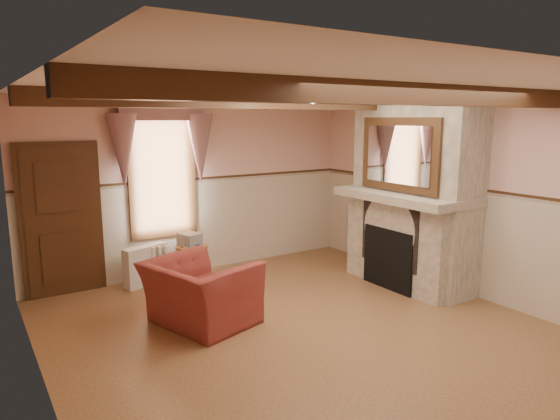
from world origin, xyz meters
TOP-DOWN VIEW (x-y plane):
  - floor at (0.00, 0.00)m, footprint 5.50×6.00m
  - ceiling at (0.00, 0.00)m, footprint 5.50×6.00m
  - wall_back at (0.00, 3.00)m, footprint 5.50×0.02m
  - wall_left at (-2.75, 0.00)m, footprint 0.02×6.00m
  - wall_right at (2.75, 0.00)m, footprint 0.02×6.00m
  - wainscot at (0.00, 0.00)m, footprint 5.50×6.00m
  - chair_rail at (0.00, 0.00)m, footprint 5.50×6.00m
  - firebox at (2.00, 0.60)m, footprint 0.20×0.95m
  - armchair at (-0.92, 0.90)m, footprint 1.37×1.47m
  - side_table at (-0.33, 2.53)m, footprint 0.58×0.58m
  - book_stack at (-0.37, 2.53)m, footprint 0.34×0.38m
  - radiator at (-1.01, 2.70)m, footprint 0.72×0.40m
  - bowl at (2.24, 0.42)m, footprint 0.36×0.36m
  - mantel_clock at (2.24, 1.40)m, footprint 0.14×0.24m
  - oil_lamp at (2.24, 0.93)m, footprint 0.11×0.11m
  - candle_red at (2.24, -0.21)m, footprint 0.06×0.06m
  - jar_yellow at (2.24, 0.10)m, footprint 0.06×0.06m
  - fireplace at (2.42, 0.60)m, footprint 0.85×2.00m
  - mantel at (2.24, 0.60)m, footprint 1.05×2.05m
  - overmantel_mirror at (2.06, 0.60)m, footprint 0.06×1.44m
  - door at (-2.10, 2.94)m, footprint 1.10×0.10m
  - window at (-0.60, 2.97)m, footprint 1.06×0.08m
  - window_drapes at (-0.60, 2.88)m, footprint 1.30×0.14m
  - ceiling_beam_front at (0.00, -1.20)m, footprint 5.50×0.18m
  - ceiling_beam_back at (0.00, 1.20)m, footprint 5.50×0.18m

SIDE VIEW (x-z plane):
  - floor at x=0.00m, z-range -0.01..0.01m
  - side_table at x=-0.33m, z-range 0.00..0.55m
  - radiator at x=-1.01m, z-range 0.00..0.60m
  - armchair at x=-0.92m, z-range 0.00..0.79m
  - firebox at x=2.00m, z-range 0.00..0.90m
  - book_stack at x=-0.37m, z-range 0.55..0.75m
  - wainscot at x=0.00m, z-range 0.00..1.50m
  - door at x=-2.10m, z-range 0.00..2.10m
  - mantel at x=2.24m, z-range 1.30..1.42m
  - wall_back at x=0.00m, z-range 0.00..2.80m
  - wall_left at x=-2.75m, z-range 0.00..2.80m
  - wall_right at x=2.75m, z-range 0.00..2.80m
  - fireplace at x=2.42m, z-range 0.00..2.80m
  - bowl at x=2.24m, z-range 1.42..1.51m
  - jar_yellow at x=2.24m, z-range 1.42..1.54m
  - chair_rail at x=0.00m, z-range 1.46..1.54m
  - candle_red at x=2.24m, z-range 1.42..1.58m
  - mantel_clock at x=2.24m, z-range 1.42..1.62m
  - oil_lamp at x=2.24m, z-range 1.42..1.70m
  - window at x=-0.60m, z-range 0.64..2.66m
  - overmantel_mirror at x=2.06m, z-range 1.45..2.49m
  - window_drapes at x=-0.60m, z-range 1.55..2.95m
  - ceiling_beam_front at x=0.00m, z-range 2.60..2.80m
  - ceiling_beam_back at x=0.00m, z-range 2.60..2.80m
  - ceiling at x=0.00m, z-range 2.79..2.80m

